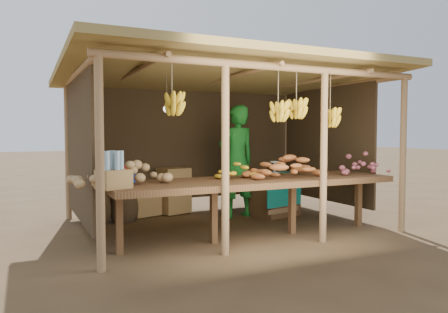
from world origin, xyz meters
name	(u,v)px	position (x,y,z in m)	size (l,w,h in m)	color
ground	(224,225)	(0.00, 0.00, 0.00)	(60.00, 60.00, 0.00)	brown
stall_structure	(223,99)	(-0.04, -0.06, 1.92)	(4.70, 3.50, 2.43)	#A07A52
counter	(255,183)	(0.00, -0.95, 0.74)	(3.90, 1.05, 0.80)	brown
potato_heap	(122,169)	(-1.74, -0.90, 0.99)	(1.10, 0.66, 0.37)	tan
sweet_potato_heap	(286,164)	(0.46, -0.99, 0.98)	(1.04, 0.62, 0.36)	#AB5E2C
onion_heap	(360,162)	(1.70, -1.08, 0.98)	(0.81, 0.48, 0.36)	#AA535F
banana_pile	(238,166)	(-0.18, -0.82, 0.97)	(0.57, 0.34, 0.35)	yellow
tomato_basin	(121,175)	(-1.68, -0.53, 0.88)	(0.39, 0.39, 0.20)	navy
bottle_box	(114,174)	(-1.90, -1.17, 0.96)	(0.40, 0.36, 0.42)	#9F7A47
vendor	(237,161)	(0.46, 0.48, 0.94)	(0.68, 0.45, 1.87)	#186E22
tarp_crate	(274,193)	(1.11, 0.35, 0.39)	(0.93, 0.85, 0.95)	brown
carton_stack	(164,195)	(-0.57, 1.20, 0.34)	(1.12, 0.51, 0.78)	#9F7A47
burlap_sacks	(110,206)	(-1.55, 0.87, 0.27)	(0.89, 0.46, 0.63)	#41311E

